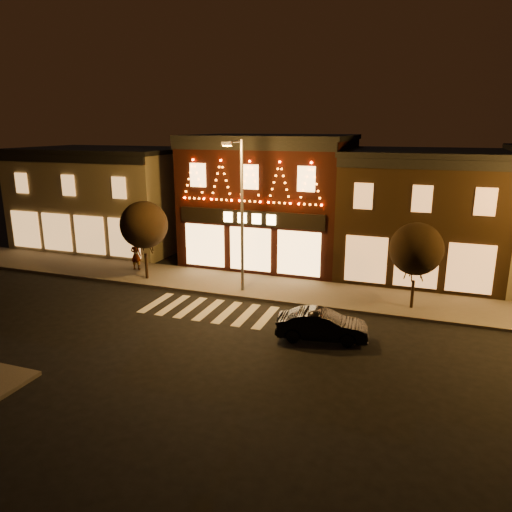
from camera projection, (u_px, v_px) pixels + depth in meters
The scene contains 10 objects.
ground at pixel (168, 343), 20.44m from camera, with size 120.00×120.00×0.00m, color black.
sidewalk_far at pixel (272, 288), 27.05m from camera, with size 44.00×4.00×0.15m, color #47423D.
building_left at pixel (107, 197), 36.45m from camera, with size 12.20×8.28×7.30m.
building_pulp at pixel (271, 199), 32.07m from camera, with size 10.20×8.34×8.30m.
building_right_a at pixel (422, 213), 29.10m from camera, with size 9.20×8.28×7.50m.
streetlamp_mid at pixel (240, 205), 25.12m from camera, with size 0.52×1.84×8.04m.
tree_left at pixel (144, 225), 27.81m from camera, with size 2.73×2.73×4.57m.
tree_right at pixel (416, 249), 23.23m from camera, with size 2.55×2.55×4.26m.
dark_sedan at pixel (322, 325), 20.61m from camera, with size 1.34×3.86×1.27m, color black.
pedestrian at pixel (136, 255), 30.16m from camera, with size 0.67×0.44×1.83m, color gray.
Camera 1 is at (9.82, -16.45, 8.83)m, focal length 34.01 mm.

